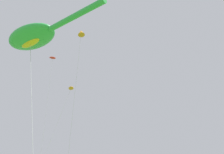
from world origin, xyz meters
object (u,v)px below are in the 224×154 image
object	(u,v)px
small_kite_delta_white	(52,60)
small_kite_diamond_red	(81,34)
big_show_kite	(33,37)
small_kite_streamer_purple	(71,89)

from	to	relation	value
small_kite_delta_white	small_kite_diamond_red	bearing A→B (deg)	-76.34
big_show_kite	small_kite_streamer_purple	distance (m)	8.28
big_show_kite	small_kite_delta_white	size ratio (longest dim) A/B	0.73
small_kite_delta_white	small_kite_diamond_red	distance (m)	9.65
big_show_kite	small_kite_delta_white	distance (m)	14.18
small_kite_delta_white	small_kite_diamond_red	xyz separation A→B (m)	(-3.92, -8.74, -1.16)
big_show_kite	small_kite_streamer_purple	world-z (taller)	big_show_kite
small_kite_diamond_red	small_kite_delta_white	bearing A→B (deg)	-95.43
small_kite_streamer_purple	small_kite_delta_white	bearing A→B (deg)	24.63
small_kite_streamer_purple	small_kite_diamond_red	size ratio (longest dim) A/B	0.68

